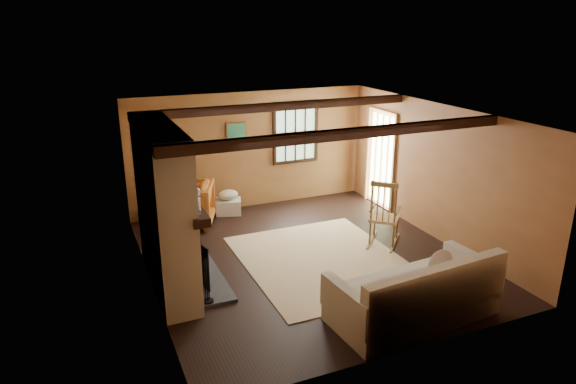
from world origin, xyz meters
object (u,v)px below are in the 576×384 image
fireplace (166,215)px  laundry_basket (228,207)px  rocking_chair (384,217)px  sofa (416,296)px  armchair (188,205)px

fireplace → laundry_basket: (1.64, 2.48, -0.95)m
fireplace → laundry_basket: 3.12m
rocking_chair → sofa: (-0.93, -2.21, -0.18)m
laundry_basket → armchair: armchair is taller
rocking_chair → sofa: size_ratio=0.51×
laundry_basket → armchair: size_ratio=0.54×
rocking_chair → laundry_basket: size_ratio=2.37×
rocking_chair → armchair: rocking_chair is taller
fireplace → armchair: size_ratio=2.62×
sofa → laundry_basket: 4.82m
rocking_chair → sofa: 2.40m
fireplace → sofa: 3.63m
rocking_chair → armchair: size_ratio=1.29×
rocking_chair → laundry_basket: (-2.08, 2.47, -0.35)m
rocking_chair → laundry_basket: rocking_chair is taller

